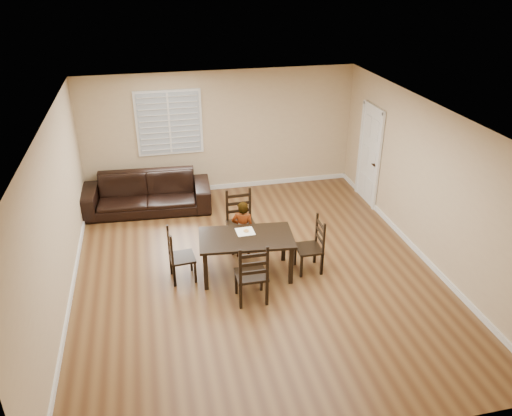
# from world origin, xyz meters

# --- Properties ---
(ground) EXTENTS (7.00, 7.00, 0.00)m
(ground) POSITION_xyz_m (0.00, 0.00, 0.00)
(ground) COLOR brown
(ground) RESTS_ON ground
(room) EXTENTS (6.04, 7.04, 2.72)m
(room) POSITION_xyz_m (0.04, 0.18, 1.81)
(room) COLOR #C9B288
(room) RESTS_ON ground
(dining_table) EXTENTS (1.61, 1.01, 0.72)m
(dining_table) POSITION_xyz_m (-0.16, -0.05, 0.63)
(dining_table) COLOR black
(dining_table) RESTS_ON ground
(chair_near) EXTENTS (0.50, 0.47, 1.09)m
(chair_near) POSITION_xyz_m (-0.08, 0.95, 0.49)
(chair_near) COLOR black
(chair_near) RESTS_ON ground
(chair_far) EXTENTS (0.47, 0.44, 1.05)m
(chair_far) POSITION_xyz_m (-0.23, -0.87, 0.47)
(chair_far) COLOR black
(chair_far) RESTS_ON ground
(chair_left) EXTENTS (0.43, 0.45, 0.94)m
(chair_left) POSITION_xyz_m (-1.32, 0.05, 0.43)
(chair_left) COLOR black
(chair_left) RESTS_ON ground
(chair_right) EXTENTS (0.41, 0.44, 0.97)m
(chair_right) POSITION_xyz_m (1.01, -0.15, 0.44)
(chair_right) COLOR black
(chair_right) RESTS_ON ground
(child) EXTENTS (0.46, 0.38, 1.09)m
(child) POSITION_xyz_m (-0.10, 0.51, 0.54)
(child) COLOR gray
(child) RESTS_ON ground
(napkin) EXTENTS (0.30, 0.30, 0.00)m
(napkin) POSITION_xyz_m (-0.14, 0.13, 0.72)
(napkin) COLOR #ECE6CB
(napkin) RESTS_ON dining_table
(donut) EXTENTS (0.09, 0.09, 0.03)m
(donut) POSITION_xyz_m (-0.12, 0.12, 0.74)
(donut) COLOR #DB9C4E
(donut) RESTS_ON napkin
(sofa) EXTENTS (2.69, 1.19, 0.77)m
(sofa) POSITION_xyz_m (-1.71, 2.76, 0.38)
(sofa) COLOR black
(sofa) RESTS_ON ground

